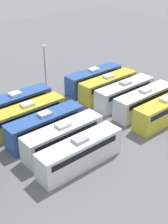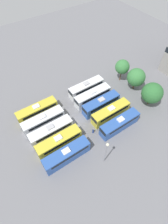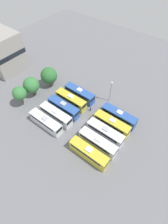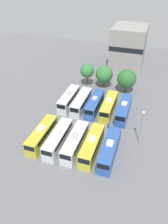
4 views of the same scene
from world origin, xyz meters
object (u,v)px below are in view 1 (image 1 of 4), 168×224
(bus_4, at_px, (94,79))
(light_pole, at_px, (44,60))
(bus_8, at_px, (28,115))
(bus_9, at_px, (16,104))
(bus_2, at_px, (125,93))
(bus_6, at_px, (63,137))
(bus_5, at_px, (80,152))
(worker_person, at_px, (61,104))
(bus_1, at_px, (144,101))
(bus_7, at_px, (45,126))
(bus_0, at_px, (165,110))
(bus_3, at_px, (108,86))

(bus_4, bearing_deg, light_pole, 51.34)
(bus_8, xyz_separation_m, bus_9, (3.71, -0.35, 0.00))
(bus_2, relative_size, bus_9, 1.00)
(bus_6, distance_m, bus_8, 6.97)
(bus_2, height_order, bus_5, same)
(bus_2, xyz_separation_m, worker_person, (4.80, 8.24, -1.02))
(bus_1, distance_m, bus_5, 15.11)
(bus_4, xyz_separation_m, worker_person, (-2.06, 8.22, -1.02))
(bus_5, distance_m, bus_6, 3.52)
(bus_5, height_order, worker_person, bus_5)
(worker_person, bearing_deg, bus_1, -134.87)
(bus_2, bearing_deg, bus_4, 0.16)
(bus_1, xyz_separation_m, worker_person, (8.38, 8.42, -1.02))
(bus_4, relative_size, bus_7, 1.00)
(bus_0, bearing_deg, light_pole, 18.12)
(bus_2, xyz_separation_m, bus_6, (-3.57, 14.13, 0.00))
(bus_2, distance_m, worker_person, 9.60)
(bus_5, distance_m, bus_9, 14.17)
(bus_4, relative_size, bus_6, 1.00)
(bus_8, bearing_deg, bus_5, -179.89)
(bus_7, distance_m, light_pole, 14.81)
(bus_8, bearing_deg, bus_0, -125.84)
(bus_0, relative_size, bus_6, 1.00)
(bus_4, height_order, light_pole, light_pole)
(bus_0, distance_m, bus_9, 20.19)
(worker_person, height_order, light_pole, light_pole)
(bus_0, height_order, bus_1, same)
(bus_0, xyz_separation_m, worker_person, (11.98, 8.33, -1.02))
(bus_2, height_order, bus_8, same)
(bus_3, relative_size, bus_7, 1.00)
(bus_2, height_order, bus_6, same)
(light_pole, bearing_deg, bus_0, -161.88)
(bus_1, height_order, bus_8, same)
(bus_5, distance_m, worker_person, 13.46)
(bus_3, distance_m, light_pole, 10.81)
(bus_6, xyz_separation_m, bus_8, (6.96, 0.42, 0.00))
(bus_1, relative_size, bus_8, 1.00)
(bus_9, bearing_deg, bus_3, -104.84)
(bus_0, distance_m, bus_1, 3.60)
(bus_0, distance_m, bus_6, 14.66)
(bus_8, bearing_deg, bus_1, -115.34)
(bus_1, xyz_separation_m, bus_6, (0.01, 14.31, 0.00))
(bus_0, distance_m, bus_3, 10.56)
(bus_1, relative_size, bus_9, 1.00)
(bus_5, height_order, bus_6, same)
(bus_1, distance_m, bus_7, 14.86)
(bus_5, bearing_deg, bus_8, 0.11)
(worker_person, xyz_separation_m, light_pole, (6.93, -2.14, 4.40))
(bus_5, bearing_deg, bus_3, -54.04)
(bus_0, distance_m, bus_4, 14.04)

